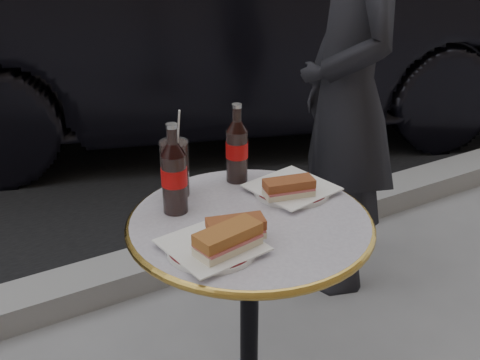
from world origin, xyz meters
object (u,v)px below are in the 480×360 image
cola_bottle_left (174,169)px  cola_bottle_right (237,143)px  plate_right (292,190)px  cola_glass (175,168)px  pedestrian (348,94)px  plate_left (212,248)px  parked_car (221,22)px  bistro_table (249,335)px

cola_bottle_left → cola_bottle_right: size_ratio=1.05×
plate_right → cola_glass: (-0.28, 0.14, 0.07)m
cola_glass → pedestrian: pedestrian is taller
plate_left → cola_bottle_right: size_ratio=0.93×
parked_car → plate_right: bearing=174.7°
plate_right → plate_left: bearing=-154.7°
cola_bottle_left → pedestrian: 1.00m
cola_bottle_right → plate_left: bearing=-128.7°
plate_left → cola_glass: (0.05, 0.30, 0.07)m
cola_bottle_right → parked_car: 2.40m
bistro_table → cola_bottle_left: size_ratio=3.08×
plate_right → parked_car: bearing=65.8°
parked_car → plate_left: bearing=169.8°
cola_bottle_left → cola_bottle_right: cola_bottle_left is taller
cola_glass → plate_left: bearing=-99.0°
bistro_table → pedestrian: bearing=35.8°
bistro_table → plate_left: size_ratio=3.49×
cola_bottle_left → cola_glass: (0.04, 0.08, -0.04)m
cola_bottle_right → cola_glass: size_ratio=1.45×
plate_right → cola_bottle_right: (-0.09, 0.14, 0.11)m
plate_left → cola_glass: cola_glass is taller
plate_left → cola_bottle_left: 0.24m
cola_bottle_right → pedestrian: bearing=26.5°
cola_bottle_right → parked_car: parked_car is taller
cola_glass → cola_bottle_right: bearing=-1.0°
cola_bottle_left → parked_car: (1.34, 2.21, -0.13)m
bistro_table → plate_right: plate_right is taller
plate_left → pedestrian: bearing=34.7°
pedestrian → bistro_table: bearing=-34.7°
plate_left → cola_glass: 0.31m
bistro_table → cola_bottle_right: bearing=68.2°
parked_car → cola_bottle_right: bearing=171.3°
plate_left → cola_bottle_left: cola_bottle_left is taller
cola_bottle_left → pedestrian: size_ratio=0.15×
plate_left → cola_bottle_left: size_ratio=0.88×
cola_bottle_right → bistro_table: bearing=-111.8°
plate_left → parked_car: size_ratio=0.05×
bistro_table → plate_left: plate_left is taller
plate_right → cola_bottle_left: bearing=169.7°
cola_bottle_left → cola_glass: 0.10m
bistro_table → cola_bottle_left: bearing=137.1°
cola_bottle_right → parked_car: (1.11, 2.13, -0.12)m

